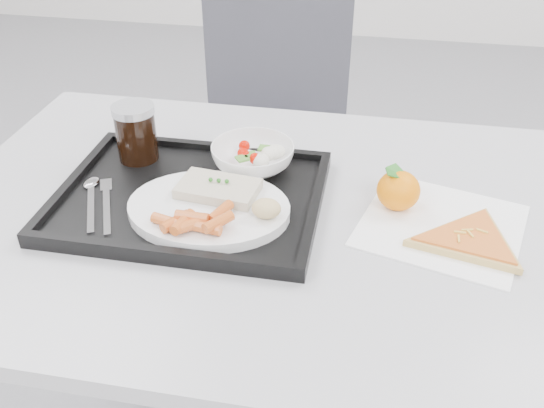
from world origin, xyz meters
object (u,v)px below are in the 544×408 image
chair (271,129)px  cola_glass (136,132)px  tangerine (398,190)px  pizza_slice (470,240)px  salad_bowl (253,157)px  tray (191,198)px  table (281,242)px  dinner_plate (209,209)px

chair → cola_glass: chair is taller
tangerine → pizza_slice: size_ratio=0.37×
salad_bowl → cola_glass: bearing=-179.5°
tangerine → pizza_slice: bearing=-36.8°
tray → pizza_slice: bearing=-4.4°
chair → pizza_slice: size_ratio=3.62×
tangerine → salad_bowl: bearing=167.3°
salad_bowl → chair: bearing=97.6°
table → tray: size_ratio=2.67×
chair → salad_bowl: size_ratio=6.11×
salad_bowl → tangerine: (0.26, -0.06, -0.00)m
salad_bowl → cola_glass: 0.22m
tray → cola_glass: size_ratio=4.17×
dinner_plate → tray: bearing=134.4°
tray → tangerine: (0.35, 0.05, 0.03)m
salad_bowl → table: bearing=-56.1°
salad_bowl → pizza_slice: salad_bowl is taller
tray → dinner_plate: (0.05, -0.05, 0.02)m
chair → salad_bowl: (0.08, -0.60, 0.25)m
chair → tangerine: bearing=-62.4°
table → cola_glass: (-0.29, 0.10, 0.14)m
dinner_plate → salad_bowl: salad_bowl is taller
tray → salad_bowl: 0.14m
chair → tangerine: (0.34, -0.66, 0.25)m
chair → tray: (-0.01, -0.71, 0.22)m
tray → salad_bowl: bearing=51.3°
chair → pizza_slice: 0.90m
chair → tray: bearing=-90.6°
dinner_plate → tangerine: bearing=17.7°
pizza_slice → tray: bearing=175.6°
chair → cola_glass: size_ratio=8.61×
dinner_plate → pizza_slice: dinner_plate is taller
table → pizza_slice: (0.31, -0.04, 0.08)m
chair → tray: chair is taller
table → cola_glass: cola_glass is taller
tray → tangerine: size_ratio=4.74×
dinner_plate → pizza_slice: size_ratio=1.05×
tray → tangerine: 0.36m
pizza_slice → chair: bearing=121.6°
table → tangerine: tangerine is taller
chair → tangerine: chair is taller
table → pizza_slice: 0.32m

